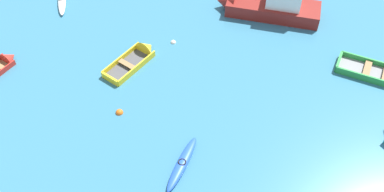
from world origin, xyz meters
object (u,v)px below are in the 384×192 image
object	(u,v)px
motor_launch_maroon_foreground_center	(266,5)
mooring_buoy_trailing	(119,113)
kayak_white_distant_center	(62,1)
rowboat_yellow_near_camera	(140,55)
mooring_buoy_far_field	(173,43)
rowboat_red_back_row_left	(1,65)
kayak_blue_far_right	(182,164)

from	to	relation	value
motor_launch_maroon_foreground_center	mooring_buoy_trailing	size ratio (longest dim) A/B	16.72
kayak_white_distant_center	rowboat_yellow_near_camera	bearing A→B (deg)	-57.17
mooring_buoy_far_field	motor_launch_maroon_foreground_center	bearing A→B (deg)	11.92
rowboat_red_back_row_left	kayak_white_distant_center	distance (m)	6.67
rowboat_yellow_near_camera	motor_launch_maroon_foreground_center	world-z (taller)	motor_launch_maroon_foreground_center
kayak_white_distant_center	rowboat_red_back_row_left	bearing A→B (deg)	-124.18
rowboat_yellow_near_camera	rowboat_red_back_row_left	xyz separation A→B (m)	(-8.02, 1.11, -0.03)
motor_launch_maroon_foreground_center	rowboat_red_back_row_left	bearing A→B (deg)	-176.33
kayak_blue_far_right	motor_launch_maroon_foreground_center	xyz separation A→B (m)	(8.00, 10.27, 0.55)
mooring_buoy_trailing	mooring_buoy_far_field	size ratio (longest dim) A/B	1.24
motor_launch_maroon_foreground_center	mooring_buoy_trailing	bearing A→B (deg)	-149.39
rowboat_red_back_row_left	motor_launch_maroon_foreground_center	xyz separation A→B (m)	(16.76, 1.07, 0.55)
rowboat_red_back_row_left	mooring_buoy_trailing	bearing A→B (deg)	-39.54
rowboat_red_back_row_left	mooring_buoy_far_field	bearing A→B (deg)	-1.70
rowboat_yellow_near_camera	kayak_white_distant_center	bearing A→B (deg)	122.83
mooring_buoy_trailing	mooring_buoy_far_field	xyz separation A→B (m)	(3.99, 4.85, 0.00)
kayak_white_distant_center	motor_launch_maroon_foreground_center	bearing A→B (deg)	-18.87
rowboat_red_back_row_left	mooring_buoy_far_field	xyz separation A→B (m)	(10.23, -0.30, -0.16)
rowboat_yellow_near_camera	mooring_buoy_far_field	size ratio (longest dim) A/B	10.98
rowboat_yellow_near_camera	kayak_white_distant_center	size ratio (longest dim) A/B	1.10
mooring_buoy_trailing	mooring_buoy_far_field	bearing A→B (deg)	50.54
rowboat_yellow_near_camera	motor_launch_maroon_foreground_center	xyz separation A→B (m)	(8.74, 2.18, 0.52)
motor_launch_maroon_foreground_center	mooring_buoy_far_field	distance (m)	6.71
rowboat_red_back_row_left	kayak_blue_far_right	world-z (taller)	rowboat_red_back_row_left
kayak_white_distant_center	mooring_buoy_far_field	distance (m)	8.71
rowboat_red_back_row_left	mooring_buoy_far_field	size ratio (longest dim) A/B	9.56
rowboat_red_back_row_left	rowboat_yellow_near_camera	bearing A→B (deg)	-7.85
kayak_blue_far_right	mooring_buoy_trailing	size ratio (longest dim) A/B	7.48
rowboat_yellow_near_camera	rowboat_red_back_row_left	distance (m)	8.10
rowboat_red_back_row_left	kayak_white_distant_center	bearing A→B (deg)	55.82
motor_launch_maroon_foreground_center	mooring_buoy_far_field	bearing A→B (deg)	-168.08
kayak_blue_far_right	mooring_buoy_trailing	distance (m)	4.77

